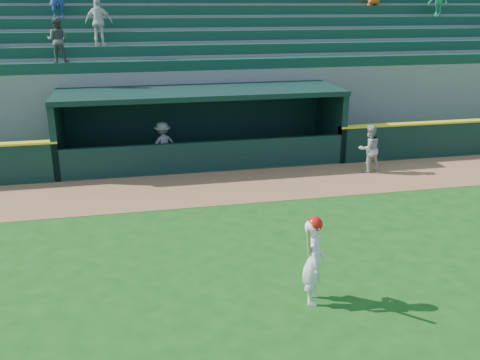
{
  "coord_description": "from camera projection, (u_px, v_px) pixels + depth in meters",
  "views": [
    {
      "loc": [
        -2.49,
        -9.77,
        5.16
      ],
      "look_at": [
        0.0,
        1.6,
        1.3
      ],
      "focal_mm": 40.0,
      "sensor_mm": 36.0,
      "label": 1
    }
  ],
  "objects": [
    {
      "name": "dugout_player_front",
      "position": [
        369.0,
        149.0,
        16.96
      ],
      "size": [
        0.82,
        0.67,
        1.53
      ],
      "primitive_type": "imported",
      "rotation": [
        0.0,
        0.0,
        3.27
      ],
      "color": "#A1A19C",
      "rests_on": "ground"
    },
    {
      "name": "batter_at_plate",
      "position": [
        313.0,
        259.0,
        9.48
      ],
      "size": [
        0.58,
        0.79,
        1.67
      ],
      "color": "silver",
      "rests_on": "ground"
    },
    {
      "name": "dugout",
      "position": [
        200.0,
        121.0,
        18.18
      ],
      "size": [
        9.4,
        2.8,
        2.46
      ],
      "color": "#64635F",
      "rests_on": "ground"
    },
    {
      "name": "ground",
      "position": [
        256.0,
        262.0,
        11.19
      ],
      "size": [
        120.0,
        120.0,
        0.0
      ],
      "primitive_type": "plane",
      "color": "#164711",
      "rests_on": "ground"
    },
    {
      "name": "stands",
      "position": [
        184.0,
        74.0,
        22.1
      ],
      "size": [
        34.5,
        6.28,
        7.5
      ],
      "color": "slate",
      "rests_on": "ground"
    },
    {
      "name": "dugout_player_inside",
      "position": [
        163.0,
        144.0,
        17.54
      ],
      "size": [
        1.11,
        0.88,
        1.5
      ],
      "primitive_type": "imported",
      "rotation": [
        0.0,
        0.0,
        3.52
      ],
      "color": "gray",
      "rests_on": "ground"
    },
    {
      "name": "warning_track",
      "position": [
        216.0,
        187.0,
        15.73
      ],
      "size": [
        40.0,
        3.0,
        0.01
      ],
      "primitive_type": "cube",
      "color": "brown",
      "rests_on": "ground"
    }
  ]
}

